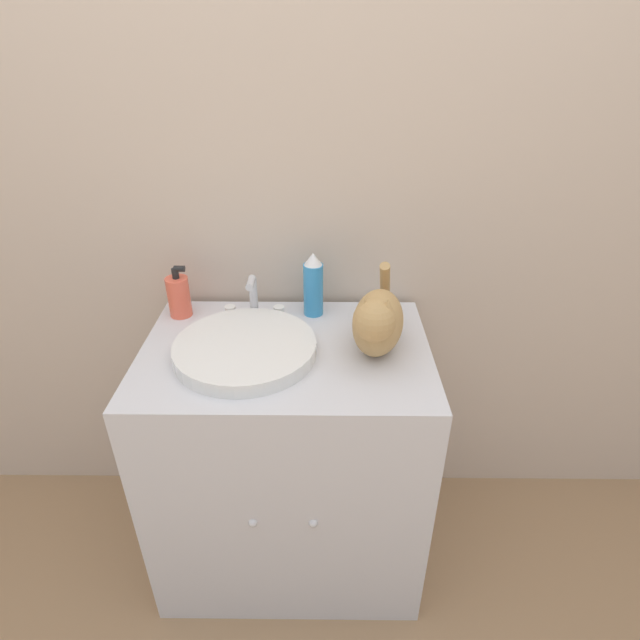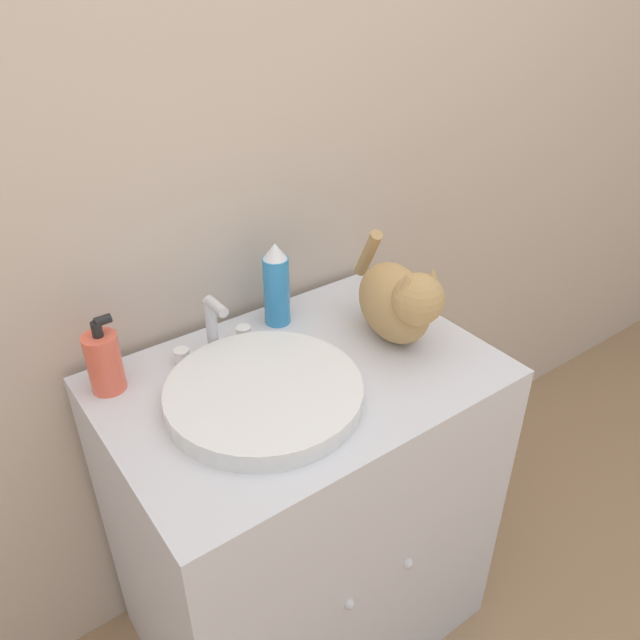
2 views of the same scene
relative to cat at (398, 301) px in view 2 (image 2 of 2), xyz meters
The scene contains 7 objects.
wall_back 0.54m from the cat, 126.03° to the left, with size 6.00×0.05×2.50m.
vanity_cabinet 0.55m from the cat, behind, with size 0.78×0.55×0.80m.
sink_basin 0.35m from the cat, behind, with size 0.37×0.37×0.04m.
faucet 0.39m from the cat, 151.87° to the left, with size 0.18×0.08×0.14m.
cat is the anchor object (origin of this frame).
soap_bottle 0.60m from the cat, 160.56° to the left, with size 0.07×0.07×0.16m.
spray_bottle 0.27m from the cat, 128.54° to the left, with size 0.06×0.06×0.20m.
Camera 2 is at (-0.56, -0.56, 1.56)m, focal length 35.00 mm.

